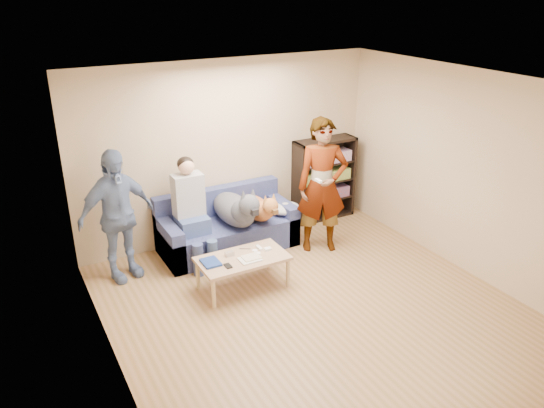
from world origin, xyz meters
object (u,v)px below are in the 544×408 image
notebook_blue (211,262)px  person_seated (191,208)px  person_standing_left (117,216)px  dog_tan (258,208)px  coffee_table (243,261)px  person_standing_right (322,186)px  bookshelf (324,177)px  camera_silver (230,254)px  sofa (226,229)px  dog_gray (237,209)px

notebook_blue → person_seated: bearing=82.3°
person_standing_left → notebook_blue: bearing=-63.1°
dog_tan → coffee_table: dog_tan is taller
person_seated → dog_tan: size_ratio=1.29×
person_standing_left → person_standing_right: bearing=-26.9°
person_standing_left → bookshelf: person_standing_left is taller
camera_silver → sofa: (0.39, 0.98, -0.16)m
person_standing_right → sofa: 1.50m
dog_tan → person_standing_left: bearing=177.0°
sofa → dog_tan: bearing=-27.4°
person_seated → dog_tan: 0.97m
person_standing_right → person_seated: bearing=-174.7°
person_standing_right → dog_gray: size_ratio=1.49×
dog_tan → coffee_table: (-0.67, -0.89, -0.23)m
person_seated → coffee_table: person_seated is taller
dog_gray → bookshelf: (1.73, 0.45, 0.02)m
person_standing_right → person_seated: size_ratio=1.29×
sofa → dog_tan: dog_tan is taller
camera_silver → person_seated: bearing=100.4°
notebook_blue → sofa: sofa is taller
person_standing_left → camera_silver: size_ratio=15.60×
notebook_blue → dog_gray: dog_gray is taller
dog_gray → coffee_table: 0.98m
notebook_blue → dog_tan: (1.07, 0.84, 0.17)m
camera_silver → person_seated: (-0.16, 0.85, 0.33)m
person_standing_left → person_seated: bearing=-16.2°
dog_gray → bookshelf: bookshelf is taller
dog_tan → bookshelf: 1.47m
person_standing_left → sofa: size_ratio=0.90×
person_standing_left → notebook_blue: person_standing_left is taller
dog_gray → person_seated: bearing=171.4°
notebook_blue → camera_silver: (0.28, 0.07, 0.01)m
notebook_blue → person_seated: size_ratio=0.18×
person_seated → dog_tan: bearing=-5.0°
person_standing_left → sofa: (1.52, 0.11, -0.58)m
sofa → person_seated: bearing=-167.0°
bookshelf → person_standing_left: bearing=-174.1°
camera_silver → person_standing_right: bearing=11.4°
coffee_table → bookshelf: (2.07, 1.33, 0.31)m
person_standing_left → camera_silver: 1.48m
person_standing_right → notebook_blue: 1.94m
person_standing_left → bookshelf: 3.34m
notebook_blue → coffee_table: 0.41m
person_standing_left → dog_gray: (1.58, -0.11, -0.20)m
person_seated → person_standing_right: bearing=-17.5°
camera_silver → bookshelf: size_ratio=0.08×
person_standing_left → dog_tan: 1.94m
notebook_blue → bookshelf: 2.79m
notebook_blue → coffee_table: notebook_blue is taller
dog_tan → dog_gray: bearing=-178.2°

